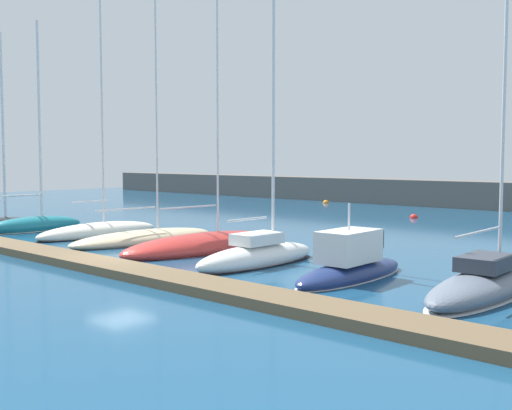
{
  "coord_description": "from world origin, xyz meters",
  "views": [
    {
      "loc": [
        22.92,
        -16.22,
        4.66
      ],
      "look_at": [
        2.26,
        6.32,
        2.36
      ],
      "focal_mm": 44.14,
      "sensor_mm": 36.0,
      "label": 1
    }
  ],
  "objects_px": {
    "mooring_buoy_orange": "(326,203)",
    "sailboat_ivory_third": "(99,231)",
    "motorboat_navy_seventh": "(351,266)",
    "mooring_buoy_red": "(414,218)",
    "sailboat_slate_eighth": "(489,281)",
    "sailboat_teal_second": "(35,224)",
    "sailboat_red_fifth": "(204,245)",
    "sailboat_white_sixth": "(258,255)",
    "sailboat_sand_fourth": "(144,237)"
  },
  "relations": [
    {
      "from": "mooring_buoy_orange",
      "to": "sailboat_ivory_third",
      "type": "bearing_deg",
      "value": -78.85
    },
    {
      "from": "motorboat_navy_seventh",
      "to": "mooring_buoy_red",
      "type": "height_order",
      "value": "motorboat_navy_seventh"
    },
    {
      "from": "sailboat_ivory_third",
      "to": "sailboat_slate_eighth",
      "type": "bearing_deg",
      "value": -90.48
    },
    {
      "from": "sailboat_teal_second",
      "to": "sailboat_ivory_third",
      "type": "height_order",
      "value": "sailboat_ivory_third"
    },
    {
      "from": "sailboat_teal_second",
      "to": "mooring_buoy_orange",
      "type": "xyz_separation_m",
      "value": [
        -0.89,
        32.58,
        -0.46
      ]
    },
    {
      "from": "sailboat_ivory_third",
      "to": "sailboat_red_fifth",
      "type": "relative_size",
      "value": 0.75
    },
    {
      "from": "sailboat_red_fifth",
      "to": "sailboat_white_sixth",
      "type": "distance_m",
      "value": 5.01
    },
    {
      "from": "sailboat_teal_second",
      "to": "mooring_buoy_red",
      "type": "xyz_separation_m",
      "value": [
        13.74,
        24.05,
        -0.46
      ]
    },
    {
      "from": "motorboat_navy_seventh",
      "to": "mooring_buoy_orange",
      "type": "xyz_separation_m",
      "value": [
        -24.85,
        32.37,
        -0.5
      ]
    },
    {
      "from": "sailboat_red_fifth",
      "to": "sailboat_slate_eighth",
      "type": "height_order",
      "value": "sailboat_red_fifth"
    },
    {
      "from": "sailboat_sand_fourth",
      "to": "motorboat_navy_seventh",
      "type": "distance_m",
      "value": 14.57
    },
    {
      "from": "sailboat_teal_second",
      "to": "sailboat_slate_eighth",
      "type": "height_order",
      "value": "sailboat_slate_eighth"
    },
    {
      "from": "sailboat_ivory_third",
      "to": "sailboat_red_fifth",
      "type": "xyz_separation_m",
      "value": [
        9.05,
        0.16,
        0.02
      ]
    },
    {
      "from": "sailboat_slate_eighth",
      "to": "sailboat_sand_fourth",
      "type": "bearing_deg",
      "value": 87.35
    },
    {
      "from": "sailboat_red_fifth",
      "to": "sailboat_slate_eighth",
      "type": "relative_size",
      "value": 1.1
    },
    {
      "from": "sailboat_ivory_third",
      "to": "sailboat_white_sixth",
      "type": "bearing_deg",
      "value": -95.33
    },
    {
      "from": "sailboat_white_sixth",
      "to": "mooring_buoy_orange",
      "type": "bearing_deg",
      "value": 31.86
    },
    {
      "from": "sailboat_ivory_third",
      "to": "sailboat_white_sixth",
      "type": "relative_size",
      "value": 1.08
    },
    {
      "from": "sailboat_white_sixth",
      "to": "sailboat_sand_fourth",
      "type": "bearing_deg",
      "value": 82.43
    },
    {
      "from": "sailboat_ivory_third",
      "to": "sailboat_white_sixth",
      "type": "height_order",
      "value": "sailboat_ivory_third"
    },
    {
      "from": "motorboat_navy_seventh",
      "to": "sailboat_slate_eighth",
      "type": "bearing_deg",
      "value": -79.0
    },
    {
      "from": "sailboat_teal_second",
      "to": "sailboat_sand_fourth",
      "type": "xyz_separation_m",
      "value": [
        9.44,
        1.44,
        -0.21
      ]
    },
    {
      "from": "sailboat_sand_fourth",
      "to": "mooring_buoy_orange",
      "type": "height_order",
      "value": "sailboat_sand_fourth"
    },
    {
      "from": "sailboat_ivory_third",
      "to": "sailboat_slate_eighth",
      "type": "distance_m",
      "value": 23.63
    },
    {
      "from": "motorboat_navy_seventh",
      "to": "sailboat_teal_second",
      "type": "bearing_deg",
      "value": 88.77
    },
    {
      "from": "sailboat_slate_eighth",
      "to": "sailboat_ivory_third",
      "type": "bearing_deg",
      "value": 87.86
    },
    {
      "from": "sailboat_teal_second",
      "to": "motorboat_navy_seventh",
      "type": "relative_size",
      "value": 1.99
    },
    {
      "from": "sailboat_teal_second",
      "to": "sailboat_ivory_third",
      "type": "distance_m",
      "value": 5.44
    },
    {
      "from": "sailboat_slate_eighth",
      "to": "mooring_buoy_orange",
      "type": "height_order",
      "value": "sailboat_slate_eighth"
    },
    {
      "from": "sailboat_white_sixth",
      "to": "mooring_buoy_orange",
      "type": "distance_m",
      "value": 38.16
    },
    {
      "from": "sailboat_slate_eighth",
      "to": "mooring_buoy_red",
      "type": "height_order",
      "value": "sailboat_slate_eighth"
    },
    {
      "from": "sailboat_red_fifth",
      "to": "sailboat_slate_eighth",
      "type": "bearing_deg",
      "value": -87.16
    },
    {
      "from": "motorboat_navy_seventh",
      "to": "sailboat_slate_eighth",
      "type": "relative_size",
      "value": 0.37
    },
    {
      "from": "sailboat_slate_eighth",
      "to": "motorboat_navy_seventh",
      "type": "bearing_deg",
      "value": 100.4
    },
    {
      "from": "sailboat_ivory_third",
      "to": "mooring_buoy_red",
      "type": "relative_size",
      "value": 23.63
    },
    {
      "from": "mooring_buoy_red",
      "to": "sailboat_white_sixth",
      "type": "bearing_deg",
      "value": -77.22
    },
    {
      "from": "sailboat_teal_second",
      "to": "sailboat_sand_fourth",
      "type": "bearing_deg",
      "value": -78.94
    },
    {
      "from": "sailboat_red_fifth",
      "to": "mooring_buoy_red",
      "type": "bearing_deg",
      "value": 4.66
    },
    {
      "from": "mooring_buoy_red",
      "to": "sailboat_slate_eighth",
      "type": "bearing_deg",
      "value": -56.26
    },
    {
      "from": "sailboat_red_fifth",
      "to": "sailboat_slate_eighth",
      "type": "xyz_separation_m",
      "value": [
        14.58,
        -0.08,
        0.12
      ]
    },
    {
      "from": "sailboat_ivory_third",
      "to": "mooring_buoy_orange",
      "type": "bearing_deg",
      "value": 10.48
    },
    {
      "from": "sailboat_ivory_third",
      "to": "sailboat_sand_fourth",
      "type": "xyz_separation_m",
      "value": [
        4.16,
        0.19,
        -0.03
      ]
    },
    {
      "from": "sailboat_sand_fourth",
      "to": "mooring_buoy_red",
      "type": "height_order",
      "value": "sailboat_sand_fourth"
    },
    {
      "from": "sailboat_ivory_third",
      "to": "sailboat_slate_eighth",
      "type": "xyz_separation_m",
      "value": [
        23.63,
        0.08,
        0.14
      ]
    },
    {
      "from": "motorboat_navy_seventh",
      "to": "sailboat_white_sixth",
      "type": "bearing_deg",
      "value": 89.34
    },
    {
      "from": "motorboat_navy_seventh",
      "to": "mooring_buoy_red",
      "type": "distance_m",
      "value": 25.94
    },
    {
      "from": "sailboat_sand_fourth",
      "to": "sailboat_slate_eighth",
      "type": "relative_size",
      "value": 0.99
    },
    {
      "from": "sailboat_white_sixth",
      "to": "mooring_buoy_orange",
      "type": "xyz_separation_m",
      "value": [
        -20.06,
        32.46,
        -0.44
      ]
    },
    {
      "from": "mooring_buoy_red",
      "to": "sailboat_sand_fourth",
      "type": "bearing_deg",
      "value": -100.77
    },
    {
      "from": "sailboat_white_sixth",
      "to": "motorboat_navy_seventh",
      "type": "relative_size",
      "value": 2.07
    }
  ]
}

